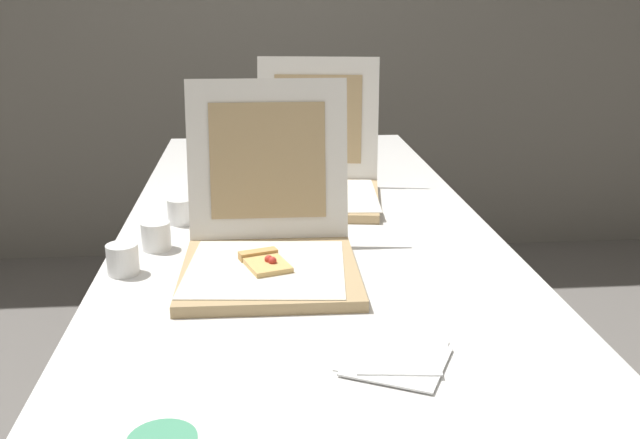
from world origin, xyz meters
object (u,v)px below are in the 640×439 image
Objects in this scene: cup_white_mid at (181,211)px; cup_white_near_left at (123,259)px; table at (306,243)px; napkin_pile at (395,357)px; cup_white_far at (215,175)px; pizza_box_middle at (314,180)px; cup_white_near_center at (156,236)px; pizza_box_front at (269,245)px.

cup_white_mid is 1.00× the size of cup_white_near_left.
napkin_pile reaches higher than table.
napkin_pile is (0.38, -0.70, -0.03)m from cup_white_mid.
cup_white_far is 1.09m from napkin_pile.
pizza_box_middle reaches higher than cup_white_near_center.
pizza_box_middle is 7.13× the size of cup_white_near_left.
pizza_box_middle is 0.88m from napkin_pile.
cup_white_near_center and cup_white_near_left have the same top height.
cup_white_near_center reaches higher than table.
cup_white_near_center is at bearing -101.36° from cup_white_mid.
pizza_box_middle reaches higher than cup_white_far.
cup_white_mid is (-0.20, 0.32, -0.02)m from pizza_box_front.
table is 34.32× the size of cup_white_mid.
pizza_box_front is (-0.09, -0.29, 0.10)m from table.
cup_white_mid is (-0.30, 0.03, 0.08)m from table.
table is 34.32× the size of cup_white_near_center.
cup_white_mid reaches higher than table.
pizza_box_front is 0.42m from napkin_pile.
table is at bearing 37.03° from cup_white_near_left.
pizza_box_middle is 0.65m from cup_white_near_left.
cup_white_mid is 0.80m from napkin_pile.
table is 34.32× the size of cup_white_near_left.
table is at bearing 97.45° from napkin_pile.
cup_white_mid is 0.32m from cup_white_near_left.
table is at bearing -58.34° from cup_white_far.
cup_white_near_center is 0.18m from cup_white_mid.
pizza_box_front is 6.59× the size of cup_white_far.
cup_white_mid is (0.04, 0.18, 0.00)m from cup_white_near_center.
pizza_box_middle is at bearing 79.63° from table.
pizza_box_front is at bearing 115.30° from napkin_pile.
cup_white_near_left is at bearing -179.80° from pizza_box_front.
cup_white_mid is at bearing -100.37° from cup_white_far.
cup_white_far is (0.06, 0.35, 0.00)m from cup_white_mid.
cup_white_near_left is (-0.38, -0.29, 0.08)m from table.
cup_white_far is 0.29× the size of napkin_pile.
cup_white_near_left is (-0.05, -0.14, 0.00)m from cup_white_near_center.
cup_white_near_center is at bearing -127.30° from pizza_box_middle.
pizza_box_front is at bearing -107.72° from table.
table is at bearing -5.22° from cup_white_mid.
pizza_box_middle is at bearing 76.37° from pizza_box_front.
table is 4.82× the size of pizza_box_middle.
napkin_pile is (0.05, -0.88, -0.05)m from pizza_box_middle.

